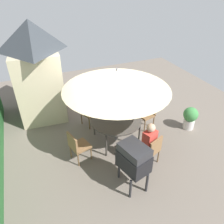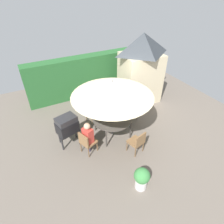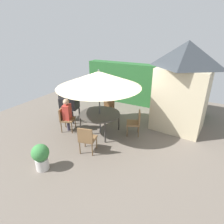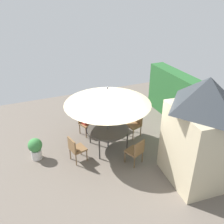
{
  "view_description": "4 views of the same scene",
  "coord_description": "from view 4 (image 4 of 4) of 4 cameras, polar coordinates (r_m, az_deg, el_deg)",
  "views": [
    {
      "loc": [
        -5.02,
        2.09,
        4.36
      ],
      "look_at": [
        -0.21,
        0.09,
        0.96
      ],
      "focal_mm": 34.88,
      "sensor_mm": 36.0,
      "label": 1
    },
    {
      "loc": [
        -2.93,
        -4.87,
        5.03
      ],
      "look_at": [
        -0.44,
        -0.11,
        1.17
      ],
      "focal_mm": 30.01,
      "sensor_mm": 36.0,
      "label": 2
    },
    {
      "loc": [
        2.88,
        -5.06,
        3.47
      ],
      "look_at": [
        0.09,
        0.11,
        0.89
      ],
      "focal_mm": 29.64,
      "sensor_mm": 36.0,
      "label": 3
    },
    {
      "loc": [
        6.29,
        -2.61,
        5.19
      ],
      "look_at": [
        -0.56,
        0.26,
        1.28
      ],
      "focal_mm": 38.88,
      "sensor_mm": 36.0,
      "label": 4
    }
  ],
  "objects": [
    {
      "name": "chair_near_shed",
      "position": [
        9.4,
        -6.32,
        -2.18
      ],
      "size": [
        0.6,
        0.59,
        0.9
      ],
      "color": "olive",
      "rests_on": "ground"
    },
    {
      "name": "ground_plane",
      "position": [
        8.56,
        -0.17,
        -9.55
      ],
      "size": [
        11.0,
        11.0,
        0.0
      ],
      "primitive_type": "plane",
      "color": "#6B6056"
    },
    {
      "name": "patio_table",
      "position": [
        8.43,
        -0.96,
        -4.28
      ],
      "size": [
        1.45,
        1.45,
        0.77
      ],
      "color": "#47423D",
      "rests_on": "ground"
    },
    {
      "name": "potted_plant_by_shed",
      "position": [
        8.45,
        -17.55,
        -8.01
      ],
      "size": [
        0.46,
        0.46,
        0.76
      ],
      "color": "silver",
      "rests_on": "ground"
    },
    {
      "name": "hedge_backdrop",
      "position": [
        9.71,
        19.27,
        0.6
      ],
      "size": [
        5.92,
        0.63,
        2.01
      ],
      "color": "#28602D",
      "rests_on": "ground"
    },
    {
      "name": "bbq_grill",
      "position": [
        9.79,
        -3.0,
        1.41
      ],
      "size": [
        0.81,
        0.67,
        1.2
      ],
      "color": "black",
      "rests_on": "ground"
    },
    {
      "name": "garden_shed",
      "position": [
        7.05,
        20.01,
        -4.34
      ],
      "size": [
        1.98,
        1.67,
        3.2
      ],
      "color": "#C6B793",
      "rests_on": "ground"
    },
    {
      "name": "chair_toward_hedge",
      "position": [
        7.82,
        5.68,
        -9.0
      ],
      "size": [
        0.6,
        0.6,
        0.9
      ],
      "color": "olive",
      "rests_on": "ground"
    },
    {
      "name": "chair_far_side",
      "position": [
        7.98,
        -8.56,
        -8.35
      ],
      "size": [
        0.56,
        0.56,
        0.9
      ],
      "color": "olive",
      "rests_on": "ground"
    },
    {
      "name": "person_in_red",
      "position": [
        9.21,
        -6.08,
        -0.96
      ],
      "size": [
        0.34,
        0.4,
        1.26
      ],
      "color": "#CC3D33",
      "rests_on": "ground"
    },
    {
      "name": "chair_toward_house",
      "position": [
        9.26,
        5.49,
        -2.61
      ],
      "size": [
        0.57,
        0.57,
        0.9
      ],
      "color": "olive",
      "rests_on": "ground"
    },
    {
      "name": "patio_umbrella",
      "position": [
        7.82,
        -1.03,
        3.78
      ],
      "size": [
        2.86,
        2.86,
        2.33
      ],
      "color": "#4C4C51",
      "rests_on": "ground"
    }
  ]
}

